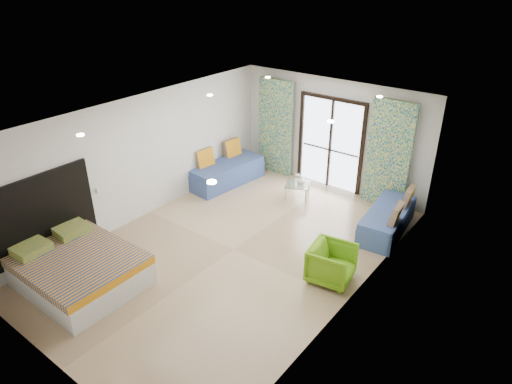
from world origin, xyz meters
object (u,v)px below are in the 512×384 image
Objects in this scene: bed at (79,269)px; armchair at (332,262)px; daybed_left at (226,172)px; daybed_right at (388,220)px; coffee_table at (298,185)px.

bed is 4.45m from armchair.
bed is 1.00× the size of daybed_left.
daybed_right reaches higher than bed.
armchair reaches higher than bed.
bed is 4.72m from daybed_left.
armchair reaches higher than coffee_table.
daybed_left is at bearing 56.02° from armchair.
daybed_left reaches higher than bed.
armchair is (-0.13, -2.16, 0.10)m from daybed_right.
daybed_left is at bearing 97.78° from bed.
daybed_right is (3.59, 4.95, -0.02)m from bed.
daybed_left is 4.24m from daybed_right.
bed is at bearing 119.63° from armchair.
armchair is (2.21, -2.30, 0.05)m from coffee_table.
daybed_left is 1.94m from coffee_table.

